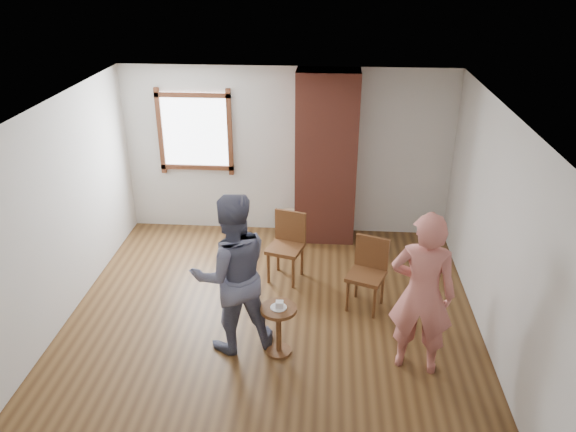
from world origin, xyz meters
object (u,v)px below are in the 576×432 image
Objects in this scene: stoneware_crock at (290,225)px; man at (232,274)px; dining_chair_right at (368,269)px; person_pink at (422,294)px; dining_chair_left at (287,242)px; side_table at (279,323)px.

man is at bearing -99.57° from stoneware_crock.
man reaches higher than dining_chair_right.
stoneware_crock is 3.34m from person_pink.
person_pink reaches higher than dining_chair_right.
dining_chair_left is 1.56× the size of side_table.
man is at bearing 6.18° from person_pink.
dining_chair_left is 2.35m from person_pink.
dining_chair_right is (1.10, -1.73, 0.29)m from stoneware_crock.
dining_chair_right reaches higher than stoneware_crock.
side_table is (-1.03, -1.03, -0.11)m from dining_chair_right.
man reaches higher than side_table.
side_table is 1.58m from person_pink.
person_pink is (1.49, -0.11, 0.52)m from side_table.
stoneware_crock is 0.49× the size of dining_chair_right.
dining_chair_right reaches higher than side_table.
stoneware_crock is 0.75× the size of side_table.
dining_chair_left is 0.51× the size of person_pink.
person_pink is at bearing -61.52° from stoneware_crock.
man reaches higher than stoneware_crock.
side_table is at bearing 8.47° from person_pink.
man is 2.01m from person_pink.
dining_chair_left is at bearing -36.49° from person_pink.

